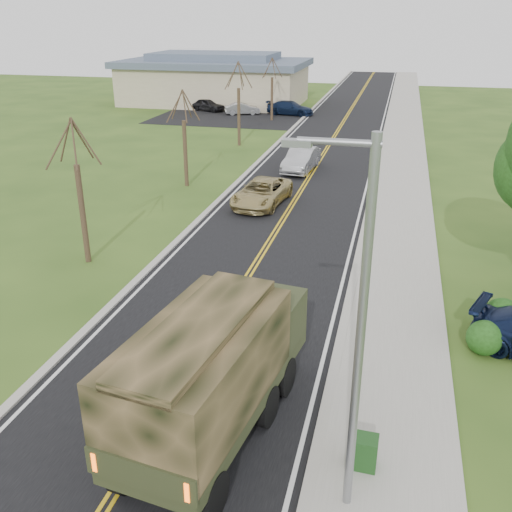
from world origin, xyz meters
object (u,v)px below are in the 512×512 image
(suv_champagne, at_px, (262,193))
(sedan_silver, at_px, (301,160))
(military_truck, at_px, (214,366))
(utility_box_near, at_px, (364,452))

(suv_champagne, height_order, sedan_silver, sedan_silver)
(military_truck, xyz_separation_m, sedan_silver, (-2.37, 26.22, -1.24))
(suv_champagne, bearing_deg, sedan_silver, 89.82)
(military_truck, bearing_deg, sedan_silver, 103.07)
(suv_champagne, xyz_separation_m, sedan_silver, (0.85, 7.80, 0.07))
(military_truck, distance_m, utility_box_near, 4.00)
(military_truck, relative_size, sedan_silver, 1.56)
(military_truck, distance_m, sedan_silver, 26.36)
(suv_champagne, distance_m, sedan_silver, 7.85)
(sedan_silver, relative_size, utility_box_near, 5.82)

